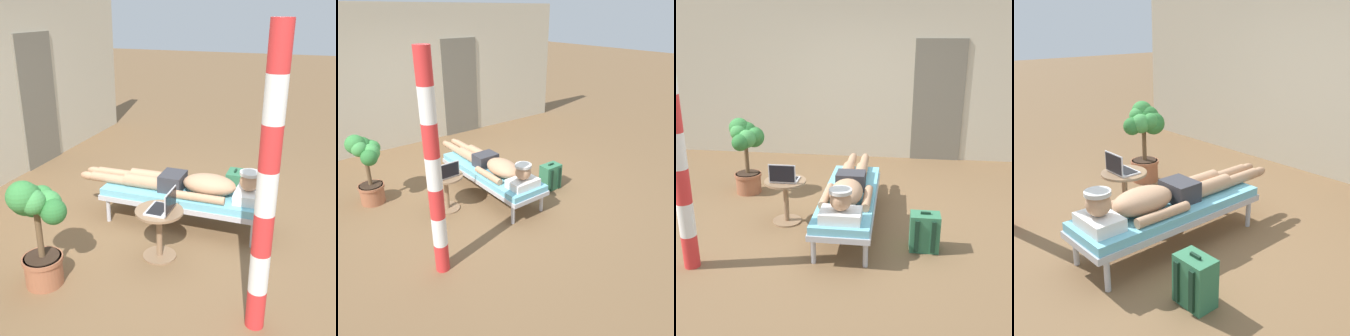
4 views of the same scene
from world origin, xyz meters
TOP-DOWN VIEW (x-y plane):
  - ground_plane at (0.00, 0.00)m, footprint 40.00×40.00m
  - house_door_panel at (1.21, 2.57)m, footprint 0.84×0.03m
  - lounge_chair at (0.04, -0.19)m, footprint 0.61×1.89m
  - person_reclining at (0.04, -0.25)m, footprint 0.53×2.17m
  - side_table at (-0.71, -0.17)m, footprint 0.48×0.48m
  - laptop at (-0.71, -0.23)m, footprint 0.31×0.24m
  - backpack at (0.87, -0.62)m, footprint 0.30×0.26m
  - potted_plant at (-1.47, 0.67)m, footprint 0.46×0.52m
  - porch_post at (-1.37, -1.24)m, footprint 0.15×0.15m

SIDE VIEW (x-z plane):
  - ground_plane at x=0.00m, z-range 0.00..0.00m
  - backpack at x=0.87m, z-range -0.02..0.41m
  - lounge_chair at x=0.04m, z-range 0.14..0.56m
  - side_table at x=-0.71m, z-range 0.09..0.62m
  - person_reclining at x=0.04m, z-range 0.36..0.68m
  - laptop at x=-0.71m, z-range 0.47..0.69m
  - potted_plant at x=-1.47m, z-range 0.13..1.18m
  - house_door_panel at x=1.21m, z-range 0.00..2.04m
  - porch_post at x=-1.37m, z-range 0.00..2.32m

